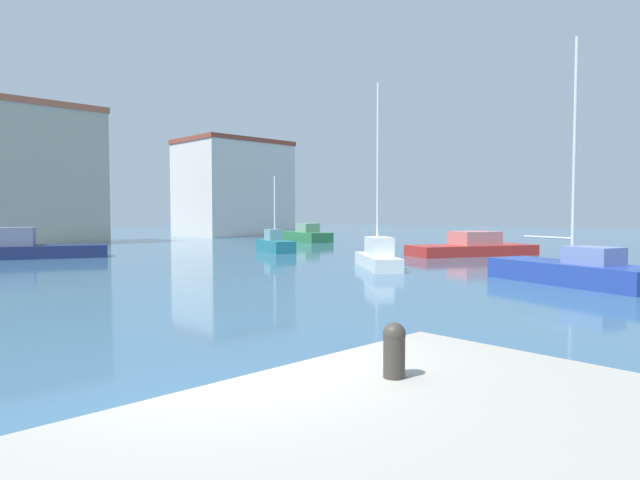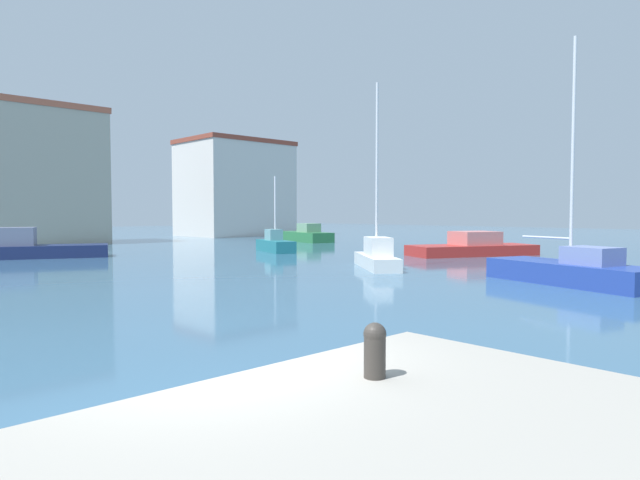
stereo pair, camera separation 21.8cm
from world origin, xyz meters
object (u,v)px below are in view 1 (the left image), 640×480
at_px(sailboat_blue_near_pier, 574,270).
at_px(motorboat_green_behind_lamppost, 304,235).
at_px(mooring_bollard, 394,348).
at_px(sailboat_white_inner_mooring, 378,255).
at_px(motorboat_navy_mid_harbor, 23,248).
at_px(sailboat_teal_far_right, 275,244).
at_px(motorboat_red_far_left, 472,247).

xyz_separation_m(sailboat_blue_near_pier, motorboat_green_behind_lamppost, (13.36, 29.82, 0.04)).
bearing_deg(mooring_bollard, sailboat_white_inner_mooring, 40.73).
relative_size(motorboat_navy_mid_harbor, sailboat_teal_far_right, 1.71).
height_order(sailboat_blue_near_pier, sailboat_teal_far_right, sailboat_blue_near_pier).
distance_m(mooring_bollard, motorboat_red_far_left, 30.54).
bearing_deg(sailboat_teal_far_right, mooring_bollard, -126.96).
relative_size(motorboat_red_far_left, motorboat_green_behind_lamppost, 1.17).
bearing_deg(motorboat_navy_mid_harbor, motorboat_green_behind_lamppost, 6.69).
relative_size(mooring_bollard, sailboat_blue_near_pier, 0.06).
height_order(sailboat_teal_far_right, motorboat_green_behind_lamppost, sailboat_teal_far_right).
bearing_deg(mooring_bollard, motorboat_navy_mid_harbor, 80.27).
bearing_deg(sailboat_teal_far_right, sailboat_white_inner_mooring, -106.05).
height_order(motorboat_navy_mid_harbor, motorboat_red_far_left, motorboat_navy_mid_harbor).
xyz_separation_m(sailboat_white_inner_mooring, motorboat_green_behind_lamppost, (14.11, 20.94, -0.06)).
height_order(sailboat_teal_far_right, motorboat_red_far_left, sailboat_teal_far_right).
distance_m(sailboat_blue_near_pier, motorboat_navy_mid_harbor, 29.22).
bearing_deg(sailboat_teal_far_right, motorboat_green_behind_lamppost, 39.62).
bearing_deg(motorboat_green_behind_lamppost, motorboat_red_far_left, -100.31).
distance_m(sailboat_white_inner_mooring, motorboat_navy_mid_harbor, 20.93).
distance_m(sailboat_blue_near_pier, sailboat_teal_far_right, 21.22).
bearing_deg(sailboat_blue_near_pier, motorboat_green_behind_lamppost, 65.86).
relative_size(sailboat_blue_near_pier, motorboat_red_far_left, 1.07).
height_order(motorboat_navy_mid_harbor, motorboat_green_behind_lamppost, motorboat_navy_mid_harbor).
distance_m(motorboat_navy_mid_harbor, sailboat_teal_far_right, 15.27).
bearing_deg(sailboat_teal_far_right, motorboat_red_far_left, -57.39).
relative_size(mooring_bollard, motorboat_green_behind_lamppost, 0.07).
xyz_separation_m(mooring_bollard, motorboat_green_behind_lamppost, (30.17, 34.77, -0.80)).
bearing_deg(motorboat_green_behind_lamppost, sailboat_teal_far_right, -140.38).
bearing_deg(motorboat_red_far_left, sailboat_white_inner_mooring, -173.49).
relative_size(motorboat_navy_mid_harbor, motorboat_green_behind_lamppost, 1.21).
distance_m(sailboat_white_inner_mooring, sailboat_teal_far_right, 12.66).
height_order(mooring_bollard, motorboat_navy_mid_harbor, motorboat_navy_mid_harbor).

